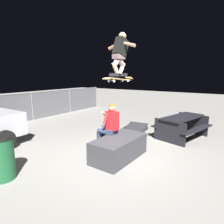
{
  "coord_description": "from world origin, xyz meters",
  "views": [
    {
      "loc": [
        -4.12,
        -2.6,
        2.13
      ],
      "look_at": [
        0.05,
        0.25,
        1.15
      ],
      "focal_mm": 31.06,
      "sensor_mm": 36.0,
      "label": 1
    }
  ],
  "objects_px": {
    "person_sitting_on_ledge": "(109,125)",
    "skater_airborne": "(120,52)",
    "picnic_table_back": "(182,123)",
    "skateboard": "(119,79)",
    "ledge_box_main": "(119,148)",
    "kicker_ramp": "(134,130)",
    "trash_bin": "(1,157)"
  },
  "relations": [
    {
      "from": "ledge_box_main",
      "to": "picnic_table_back",
      "type": "relative_size",
      "value": 0.81
    },
    {
      "from": "skater_airborne",
      "to": "picnic_table_back",
      "type": "xyz_separation_m",
      "value": [
        2.18,
        -1.14,
        -2.2
      ]
    },
    {
      "from": "trash_bin",
      "to": "kicker_ramp",
      "type": "bearing_deg",
      "value": -7.96
    },
    {
      "from": "person_sitting_on_ledge",
      "to": "skater_airborne",
      "type": "height_order",
      "value": "skater_airborne"
    },
    {
      "from": "skater_airborne",
      "to": "person_sitting_on_ledge",
      "type": "bearing_deg",
      "value": 142.0
    },
    {
      "from": "skateboard",
      "to": "ledge_box_main",
      "type": "bearing_deg",
      "value": -144.8
    },
    {
      "from": "trash_bin",
      "to": "picnic_table_back",
      "type": "bearing_deg",
      "value": -25.74
    },
    {
      "from": "ledge_box_main",
      "to": "kicker_ramp",
      "type": "height_order",
      "value": "ledge_box_main"
    },
    {
      "from": "ledge_box_main",
      "to": "skater_airborne",
      "type": "distance_m",
      "value": 2.48
    },
    {
      "from": "person_sitting_on_ledge",
      "to": "picnic_table_back",
      "type": "xyz_separation_m",
      "value": [
        2.43,
        -1.33,
        -0.29
      ]
    },
    {
      "from": "person_sitting_on_ledge",
      "to": "skateboard",
      "type": "bearing_deg",
      "value": -43.99
    },
    {
      "from": "picnic_table_back",
      "to": "trash_bin",
      "type": "distance_m",
      "value": 5.36
    },
    {
      "from": "ledge_box_main",
      "to": "person_sitting_on_ledge",
      "type": "distance_m",
      "value": 0.7
    },
    {
      "from": "kicker_ramp",
      "to": "trash_bin",
      "type": "xyz_separation_m",
      "value": [
        -4.56,
        0.64,
        0.42
      ]
    },
    {
      "from": "person_sitting_on_ledge",
      "to": "skater_airborne",
      "type": "distance_m",
      "value": 1.94
    },
    {
      "from": "skater_airborne",
      "to": "trash_bin",
      "type": "distance_m",
      "value": 3.66
    },
    {
      "from": "picnic_table_back",
      "to": "skater_airborne",
      "type": "bearing_deg",
      "value": 152.48
    },
    {
      "from": "person_sitting_on_ledge",
      "to": "kicker_ramp",
      "type": "height_order",
      "value": "person_sitting_on_ledge"
    },
    {
      "from": "kicker_ramp",
      "to": "ledge_box_main",
      "type": "bearing_deg",
      "value": -160.94
    },
    {
      "from": "ledge_box_main",
      "to": "person_sitting_on_ledge",
      "type": "relative_size",
      "value": 1.15
    },
    {
      "from": "picnic_table_back",
      "to": "trash_bin",
      "type": "height_order",
      "value": "trash_bin"
    },
    {
      "from": "skater_airborne",
      "to": "trash_bin",
      "type": "xyz_separation_m",
      "value": [
        -2.64,
        1.19,
        -2.23
      ]
    },
    {
      "from": "ledge_box_main",
      "to": "skater_airborne",
      "type": "height_order",
      "value": "skater_airborne"
    },
    {
      "from": "person_sitting_on_ledge",
      "to": "trash_bin",
      "type": "distance_m",
      "value": 2.61
    },
    {
      "from": "ledge_box_main",
      "to": "trash_bin",
      "type": "relative_size",
      "value": 1.71
    },
    {
      "from": "person_sitting_on_ledge",
      "to": "picnic_table_back",
      "type": "distance_m",
      "value": 2.79
    },
    {
      "from": "skater_airborne",
      "to": "kicker_ramp",
      "type": "height_order",
      "value": "skater_airborne"
    },
    {
      "from": "skater_airborne",
      "to": "picnic_table_back",
      "type": "bearing_deg",
      "value": -27.52
    },
    {
      "from": "person_sitting_on_ledge",
      "to": "skater_airborne",
      "type": "xyz_separation_m",
      "value": [
        0.25,
        -0.2,
        1.92
      ]
    },
    {
      "from": "skater_airborne",
      "to": "picnic_table_back",
      "type": "relative_size",
      "value": 0.57
    },
    {
      "from": "skateboard",
      "to": "kicker_ramp",
      "type": "distance_m",
      "value": 2.83
    },
    {
      "from": "person_sitting_on_ledge",
      "to": "trash_bin",
      "type": "height_order",
      "value": "person_sitting_on_ledge"
    }
  ]
}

